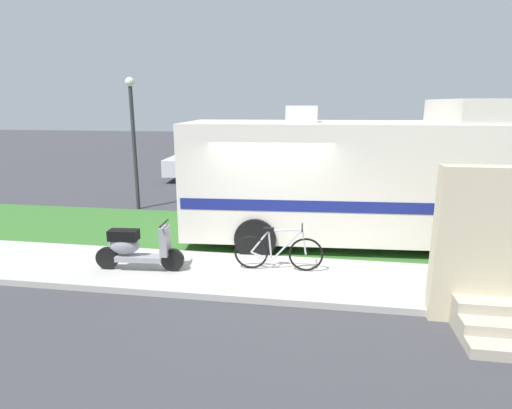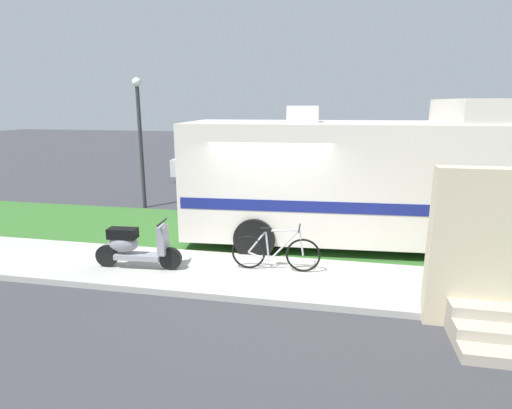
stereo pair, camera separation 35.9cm
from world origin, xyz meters
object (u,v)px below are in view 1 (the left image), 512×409
at_px(motorhome_rv, 353,178).
at_px(scooter, 136,247).
at_px(pickup_truck_near, 453,173).
at_px(pickup_truck_far, 249,160).
at_px(bicycle, 278,251).
at_px(street_lamp_post, 133,131).

relative_size(motorhome_rv, scooter, 4.38).
distance_m(pickup_truck_near, pickup_truck_far, 7.93).
height_order(bicycle, street_lamp_post, street_lamp_post).
bearing_deg(pickup_truck_near, street_lamp_post, -165.73).
distance_m(motorhome_rv, bicycle, 2.89).
bearing_deg(scooter, motorhome_rv, 31.91).
relative_size(pickup_truck_far, street_lamp_post, 1.45).
relative_size(pickup_truck_near, pickup_truck_far, 1.00).
height_order(scooter, street_lamp_post, street_lamp_post).
distance_m(bicycle, street_lamp_post, 7.00).
bearing_deg(motorhome_rv, bicycle, -124.31).
relative_size(motorhome_rv, street_lamp_post, 1.89).
bearing_deg(scooter, pickup_truck_near, 43.69).
bearing_deg(pickup_truck_far, scooter, -92.38).
bearing_deg(street_lamp_post, pickup_truck_far, 63.07).
bearing_deg(pickup_truck_near, pickup_truck_far, 160.42).
relative_size(bicycle, pickup_truck_near, 0.29).
bearing_deg(scooter, street_lamp_post, 114.22).
height_order(motorhome_rv, scooter, motorhome_rv).
bearing_deg(pickup_truck_far, street_lamp_post, -116.93).
bearing_deg(motorhome_rv, scooter, -148.09).
bearing_deg(scooter, pickup_truck_far, 87.62).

